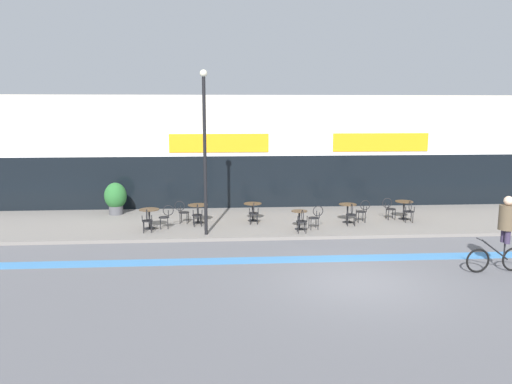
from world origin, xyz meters
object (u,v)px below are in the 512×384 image
object	(u,v)px
bistro_table_5	(404,206)
cafe_chair_1_near	(197,213)
cafe_chair_0_near	(147,219)
cyclist_0	(504,228)
cafe_chair_1_side	(182,210)
cafe_chair_5_side	(389,207)
bistro_table_4	(348,209)
cafe_chair_0_side	(166,215)
bistro_table_0	(149,215)
bistro_table_3	(299,216)
planter_pot	(116,197)
cafe_chair_3_side	(316,216)
cafe_chair_3_near	(302,220)
cafe_chair_4_near	(351,213)
lamp_post	(205,143)
cafe_chair_4_side	(363,210)
bistro_table_1	(198,210)
cafe_chair_2_near	(254,212)
bistro_table_2	(253,208)
cafe_chair_5_near	(409,210)

from	to	relation	value
bistro_table_5	cafe_chair_1_near	bearing A→B (deg)	-175.43
cafe_chair_0_near	cyclist_0	xyz separation A→B (m)	(10.79, -4.91, 0.65)
cafe_chair_1_side	cafe_chair_5_side	size ratio (longest dim) A/B	1.00
bistro_table_4	cafe_chair_0_side	bearing A→B (deg)	-176.10
cafe_chair_0_near	bistro_table_0	bearing A→B (deg)	-3.62
bistro_table_3	bistro_table_5	bearing A→B (deg)	17.33
bistro_table_0	cafe_chair_0_near	bearing A→B (deg)	-89.50
planter_pot	cafe_chair_0_side	bearing A→B (deg)	-48.68
bistro_table_4	cafe_chair_3_side	bearing A→B (deg)	-146.04
cafe_chair_3_near	cafe_chair_4_near	bearing A→B (deg)	-64.53
bistro_table_4	cafe_chair_3_side	size ratio (longest dim) A/B	0.84
cafe_chair_3_near	cafe_chair_0_side	bearing A→B (deg)	76.97
bistro_table_4	cafe_chair_3_near	distance (m)	2.68
lamp_post	cafe_chair_1_near	bearing A→B (deg)	105.90
cafe_chair_4_side	planter_pot	xyz separation A→B (m)	(-10.26, 2.29, 0.22)
cafe_chair_0_side	planter_pot	distance (m)	3.71
bistro_table_5	cafe_chair_5_side	size ratio (longest dim) A/B	0.84
lamp_post	bistro_table_4	bearing A→B (deg)	15.29
bistro_table_3	bistro_table_5	world-z (taller)	bistro_table_5
cafe_chair_0_side	cafe_chair_4_side	world-z (taller)	same
cafe_chair_4_side	cyclist_0	distance (m)	6.51
bistro_table_1	cafe_chair_0_near	distance (m)	2.34
cafe_chair_4_near	cafe_chair_2_near	bearing A→B (deg)	88.59
cafe_chair_1_side	cyclist_0	size ratio (longest dim) A/B	0.41
bistro_table_5	cafe_chair_4_side	world-z (taller)	cafe_chair_4_side
bistro_table_2	cafe_chair_3_side	world-z (taller)	cafe_chair_3_side
cafe_chair_4_near	bistro_table_2	bearing A→B (deg)	79.60
cafe_chair_0_side	cafe_chair_5_side	xyz separation A→B (m)	(9.05, 0.91, 0.00)
bistro_table_4	cafe_chair_2_near	size ratio (longest dim) A/B	0.84
cafe_chair_3_near	cyclist_0	bearing A→B (deg)	-130.97
bistro_table_3	cafe_chair_4_side	size ratio (longest dim) A/B	0.80
bistro_table_3	cafe_chair_3_near	bearing A→B (deg)	-89.97
bistro_table_4	lamp_post	bearing A→B (deg)	-164.71
bistro_table_0	cafe_chair_5_side	distance (m)	9.72
cafe_chair_2_near	cafe_chair_5_near	size ratio (longest dim) A/B	1.00
cafe_chair_0_near	bistro_table_1	bearing A→B (deg)	-54.45
bistro_table_5	cafe_chair_0_near	world-z (taller)	cafe_chair_0_near
cafe_chair_1_near	cafe_chair_5_side	world-z (taller)	same
bistro_table_1	bistro_table_3	distance (m)	4.13
bistro_table_2	bistro_table_5	world-z (taller)	bistro_table_5
bistro_table_0	cafe_chair_4_side	size ratio (longest dim) A/B	0.85
cafe_chair_3_near	cafe_chair_3_side	size ratio (longest dim) A/B	1.00
bistro_table_2	cafe_chair_2_near	world-z (taller)	cafe_chair_2_near
cafe_chair_0_side	cafe_chair_4_near	size ratio (longest dim) A/B	1.00
cafe_chair_0_side	planter_pot	world-z (taller)	planter_pot
cyclist_0	bistro_table_0	bearing A→B (deg)	-30.22
bistro_table_2	cafe_chair_3_side	bearing A→B (deg)	-34.29
cafe_chair_1_side	bistro_table_0	bearing A→B (deg)	-136.02
bistro_table_3	cafe_chair_4_side	bearing A→B (deg)	20.37
cafe_chair_4_side	bistro_table_0	bearing A→B (deg)	0.43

